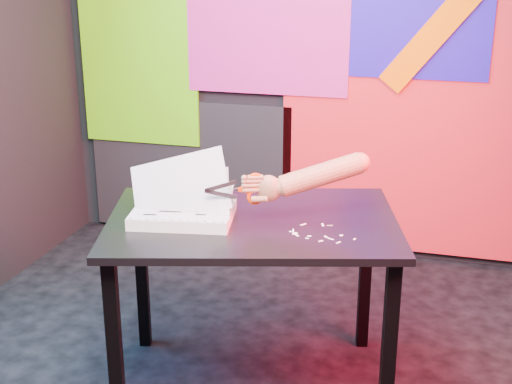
% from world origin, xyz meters
% --- Properties ---
extents(room, '(3.01, 3.01, 2.71)m').
position_xyz_m(room, '(0.00, 0.00, 1.35)').
color(room, black).
rests_on(room, ground).
extents(backdrop, '(2.88, 0.05, 2.08)m').
position_xyz_m(backdrop, '(0.06, 1.46, 0.96)').
color(backdrop, red).
rests_on(backdrop, ground).
extents(work_table, '(1.29, 1.02, 0.75)m').
position_xyz_m(work_table, '(0.08, -0.02, 0.65)').
color(work_table, black).
rests_on(work_table, ground).
extents(printout_stack, '(0.46, 0.34, 0.29)m').
position_xyz_m(printout_stack, '(-0.18, -0.10, 0.78)').
color(printout_stack, silver).
rests_on(printout_stack, work_table).
extents(scissors, '(0.21, 0.09, 0.13)m').
position_xyz_m(scissors, '(0.08, -0.05, 0.89)').
color(scissors, '#B3B3B3').
rests_on(scissors, printout_stack).
extents(hand_forearm, '(0.46, 0.22, 0.18)m').
position_xyz_m(hand_forearm, '(0.30, 0.03, 0.93)').
color(hand_forearm, '#B37253').
rests_on(hand_forearm, work_table).
extents(paper_clippings, '(0.25, 0.18, 0.00)m').
position_xyz_m(paper_clippings, '(0.34, -0.10, 0.75)').
color(paper_clippings, white).
rests_on(paper_clippings, work_table).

